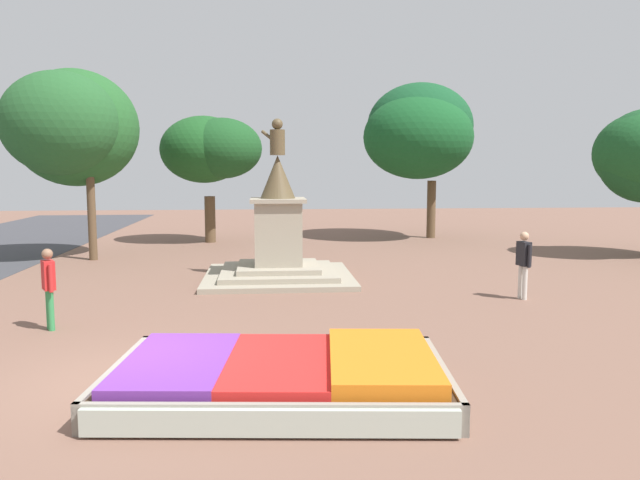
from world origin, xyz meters
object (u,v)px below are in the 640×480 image
object	(u,v)px
statue_monument	(278,244)
pedestrian_near_planter	(524,260)
flower_planter	(283,376)
pedestrian_with_handbag	(49,283)

from	to	relation	value
statue_monument	pedestrian_near_planter	size ratio (longest dim) A/B	2.76
flower_planter	pedestrian_near_planter	size ratio (longest dim) A/B	3.03
flower_planter	pedestrian_with_handbag	world-z (taller)	pedestrian_with_handbag
statue_monument	pedestrian_with_handbag	distance (m)	7.54
flower_planter	pedestrian_near_planter	xyz separation A→B (m)	(6.45, 6.37, 0.77)
statue_monument	flower_planter	bearing A→B (deg)	-90.67
pedestrian_near_planter	pedestrian_with_handbag	bearing A→B (deg)	-169.17
flower_planter	pedestrian_with_handbag	xyz separation A→B (m)	(-4.84, 4.21, 0.74)
flower_planter	pedestrian_with_handbag	bearing A→B (deg)	139.00
flower_planter	pedestrian_near_planter	bearing A→B (deg)	44.64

